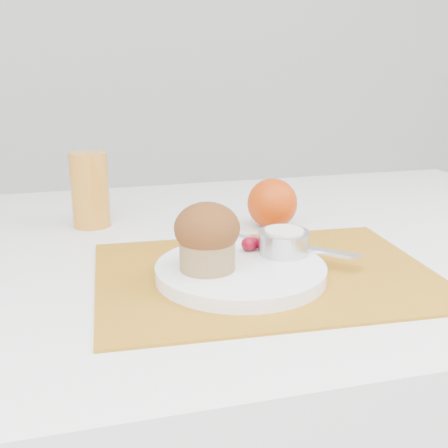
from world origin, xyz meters
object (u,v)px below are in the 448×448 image
object	(u,v)px
plate	(241,271)
muffin	(207,236)
juice_glass	(90,190)
table	(250,445)
orange	(272,203)

from	to	relation	value
plate	muffin	distance (m)	0.07
juice_glass	muffin	world-z (taller)	juice_glass
table	plate	size ratio (longest dim) A/B	5.65
plate	muffin	xyz separation A→B (m)	(-0.04, -0.00, 0.05)
table	muffin	distance (m)	0.48
muffin	plate	bearing A→B (deg)	3.84
table	orange	xyz separation A→B (m)	(0.05, 0.05, 0.42)
juice_glass	muffin	bearing A→B (deg)	-66.41
juice_glass	muffin	xyz separation A→B (m)	(0.13, -0.29, 0.00)
table	muffin	bearing A→B (deg)	-125.23
orange	table	bearing A→B (deg)	-133.64
table	muffin	size ratio (longest dim) A/B	14.46
orange	muffin	bearing A→B (deg)	-127.48
plate	juice_glass	distance (m)	0.34
plate	orange	distance (m)	0.23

